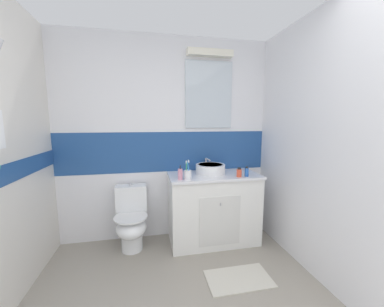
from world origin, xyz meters
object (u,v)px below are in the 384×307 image
sink_basin (210,169)px  soap_dispenser (180,174)px  perfume_flask_small (247,172)px  lotion_bottle_short (239,173)px  toothbrush_cup (188,174)px  toilet (131,220)px

sink_basin → soap_dispenser: size_ratio=2.51×
soap_dispenser → perfume_flask_small: soap_dispenser is taller
lotion_bottle_short → soap_dispenser: bearing=178.8°
perfume_flask_small → sink_basin: bearing=148.3°
sink_basin → lotion_bottle_short: sink_basin is taller
toothbrush_cup → lotion_bottle_short: size_ratio=2.01×
soap_dispenser → perfume_flask_small: bearing=-1.4°
toilet → soap_dispenser: size_ratio=4.64×
toilet → perfume_flask_small: bearing=-9.0°
sink_basin → toothbrush_cup: 0.38m
sink_basin → toilet: sink_basin is taller
lotion_bottle_short → perfume_flask_small: 0.09m
soap_dispenser → perfume_flask_small: (0.77, -0.02, -0.00)m
soap_dispenser → lotion_bottle_short: 0.68m
toothbrush_cup → soap_dispenser: 0.08m
soap_dispenser → lotion_bottle_short: bearing=-1.2°
toilet → lotion_bottle_short: size_ratio=6.79×
toilet → toothbrush_cup: 0.87m
toilet → soap_dispenser: 0.81m
soap_dispenser → toilet: bearing=161.0°
toothbrush_cup → toilet: bearing=162.9°
toilet → soap_dispenser: (0.55, -0.19, 0.56)m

